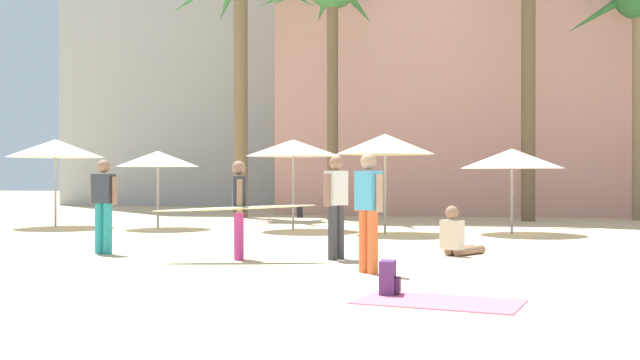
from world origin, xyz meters
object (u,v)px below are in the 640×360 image
Objects in this scene: beach_towel at (439,302)px; person_near_right at (237,206)px; cafe_umbrella_0 at (293,148)px; cafe_umbrella_4 at (512,159)px; cafe_umbrella_6 at (385,144)px; person_far_left at (457,238)px; cafe_umbrella_5 at (55,148)px; person_far_right at (103,202)px; cafe_umbrella_1 at (158,159)px; person_mid_left at (368,207)px; backpack at (389,278)px; person_mid_center at (336,202)px; palm_tree_center at (638,15)px.

person_near_right reaches higher than beach_towel.
cafe_umbrella_4 is (5.60, -0.26, -0.31)m from cafe_umbrella_0.
cafe_umbrella_6 is 2.59× the size of person_far_left.
person_far_left is (0.23, 5.27, 0.31)m from beach_towel.
cafe_umbrella_5 reaches higher than person_near_right.
cafe_umbrella_5 is 8.24m from person_far_right.
cafe_umbrella_1 is (-3.79, 0.05, -0.27)m from cafe_umbrella_0.
cafe_umbrella_1 is at bearing 82.43° from person_mid_left.
cafe_umbrella_0 is 7.37m from person_far_left.
cafe_umbrella_5 is 6.30× the size of backpack.
cafe_umbrella_0 is at bearing -0.88° from cafe_umbrella_5.
beach_towel is (7.81, -11.05, -1.90)m from cafe_umbrella_1.
person_far_right is (1.60, -6.63, -0.95)m from cafe_umbrella_1.
person_far_left is (6.44, 0.85, -0.64)m from person_far_right.
person_mid_center reaches higher than person_far_right.
person_mid_center is at bearing -117.69° from cafe_umbrella_4.
person_mid_center is at bearing -37.29° from cafe_umbrella_5.
cafe_umbrella_0 is at bearing 177.38° from cafe_umbrella_4.
cafe_umbrella_4 is 8.63m from person_near_right.
cafe_umbrella_0 is 9.10m from person_mid_left.
palm_tree_center is at bearing 20.55° from cafe_umbrella_5.
cafe_umbrella_0 reaches higher than person_near_right.
person_far_left is at bearing -27.75° from cafe_umbrella_5.
cafe_umbrella_5 is 1.52× the size of person_far_right.
cafe_umbrella_5 is 1.48× the size of person_mid_center.
person_far_left is at bearing -177.76° from person_near_right.
cafe_umbrella_5 reaches higher than person_mid_left.
cafe_umbrella_6 is at bearing -171.17° from cafe_umbrella_4.
cafe_umbrella_5 reaches higher than beach_towel.
beach_towel is 1.92× the size of person_far_left.
palm_tree_center is 19.61m from beach_towel.
cafe_umbrella_0 reaches higher than beach_towel.
cafe_umbrella_6 is at bearing -7.16° from cafe_umbrella_1.
cafe_umbrella_4 is 0.92× the size of person_near_right.
backpack is (3.41, -10.57, -1.98)m from cafe_umbrella_0.
person_mid_left is (-1.08, 2.47, 0.97)m from beach_towel.
person_far_left is at bearing -53.44° from cafe_umbrella_0.
cafe_umbrella_4 is at bearing 142.77° from person_far_right.
cafe_umbrella_6 reaches higher than cafe_umbrella_0.
person_mid_center is at bearing 152.77° from person_far_left.
cafe_umbrella_6 is 5.92× the size of backpack.
cafe_umbrella_4 is 8.74m from person_mid_left.
person_far_right is (-7.80, -6.32, -0.91)m from cafe_umbrella_4.
person_near_right is at bearing 91.30° from person_far_right.
cafe_umbrella_0 is 1.45× the size of person_far_right.
person_near_right is 4.03m from person_far_left.
person_near_right is (7.38, -7.29, -1.29)m from cafe_umbrella_5.
cafe_umbrella_6 is at bearing 154.97° from person_far_right.
backpack is at bearing 144.80° from beach_towel.
cafe_umbrella_5 is 2.76× the size of person_far_left.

